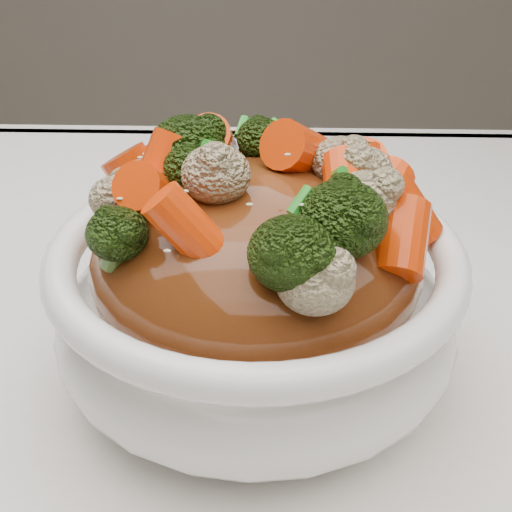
# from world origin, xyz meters

# --- Properties ---
(tablecloth) EXTENTS (1.20, 0.80, 0.04)m
(tablecloth) POSITION_xyz_m (0.00, 0.00, 0.73)
(tablecloth) COLOR white
(tablecloth) RESTS_ON dining_table
(bowl) EXTENTS (0.23, 0.23, 0.08)m
(bowl) POSITION_xyz_m (-0.03, 0.06, 0.79)
(bowl) COLOR white
(bowl) RESTS_ON tablecloth
(sauce_base) EXTENTS (0.18, 0.18, 0.09)m
(sauce_base) POSITION_xyz_m (-0.03, 0.06, 0.82)
(sauce_base) COLOR #5C2A0F
(sauce_base) RESTS_ON bowl
(carrots) EXTENTS (0.18, 0.18, 0.05)m
(carrots) POSITION_xyz_m (-0.03, 0.06, 0.88)
(carrots) COLOR #EF3E07
(carrots) RESTS_ON sauce_base
(broccoli) EXTENTS (0.18, 0.18, 0.04)m
(broccoli) POSITION_xyz_m (-0.03, 0.06, 0.87)
(broccoli) COLOR black
(broccoli) RESTS_ON sauce_base
(cauliflower) EXTENTS (0.18, 0.18, 0.03)m
(cauliflower) POSITION_xyz_m (-0.03, 0.06, 0.87)
(cauliflower) COLOR tan
(cauliflower) RESTS_ON sauce_base
(scallions) EXTENTS (0.14, 0.14, 0.02)m
(scallions) POSITION_xyz_m (-0.03, 0.06, 0.88)
(scallions) COLOR #259322
(scallions) RESTS_ON sauce_base
(sesame_seeds) EXTENTS (0.16, 0.16, 0.01)m
(sesame_seeds) POSITION_xyz_m (-0.03, 0.06, 0.88)
(sesame_seeds) COLOR beige
(sesame_seeds) RESTS_ON sauce_base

